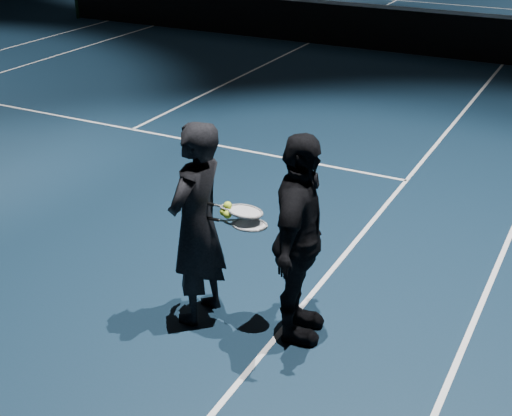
{
  "coord_description": "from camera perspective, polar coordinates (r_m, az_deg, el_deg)",
  "views": [
    {
      "loc": [
        6.16,
        -14.34,
        3.44
      ],
      "look_at": [
        3.89,
        -9.97,
        1.09
      ],
      "focal_mm": 50.0,
      "sensor_mm": 36.0,
      "label": 1
    }
  ],
  "objects": [
    {
      "name": "net_mesh",
      "position": [
        15.89,
        4.24,
        14.56
      ],
      "size": [
        12.8,
        0.02,
        0.86
      ],
      "primitive_type": "cube",
      "color": "black",
      "rests_on": "floor"
    },
    {
      "name": "floor",
      "position": [
        15.98,
        4.19,
        12.98
      ],
      "size": [
        36.0,
        36.0,
        0.0
      ],
      "primitive_type": "plane",
      "color": "#0E2332",
      "rests_on": "ground"
    },
    {
      "name": "racket_lower",
      "position": [
        5.56,
        -0.53,
        -1.36
      ],
      "size": [
        0.71,
        0.32,
        0.03
      ],
      "primitive_type": null,
      "rotation": [
        0.0,
        0.0,
        0.15
      ],
      "color": "black",
      "rests_on": "player_a"
    },
    {
      "name": "player_a",
      "position": [
        5.74,
        -4.77,
        -1.3
      ],
      "size": [
        0.44,
        0.65,
        1.73
      ],
      "primitive_type": "imported",
      "rotation": [
        0.0,
        0.0,
        -1.61
      ],
      "color": "black",
      "rests_on": "floor"
    },
    {
      "name": "net_tape",
      "position": [
        15.81,
        4.3,
        16.22
      ],
      "size": [
        12.8,
        0.03,
        0.07
      ],
      "primitive_type": "cube",
      "color": "white",
      "rests_on": "net_mesh"
    },
    {
      "name": "racket_upper",
      "position": [
        5.57,
        -0.88,
        -0.28
      ],
      "size": [
        0.71,
        0.36,
        0.1
      ],
      "primitive_type": null,
      "rotation": [
        0.0,
        0.1,
        0.22
      ],
      "color": "black",
      "rests_on": "player_b"
    },
    {
      "name": "player_b",
      "position": [
        5.49,
        3.43,
        -2.59
      ],
      "size": [
        0.63,
        1.08,
        1.73
      ],
      "primitive_type": "imported",
      "rotation": [
        0.0,
        0.0,
        1.79
      ],
      "color": "black",
      "rests_on": "floor"
    },
    {
      "name": "tennis_balls",
      "position": [
        5.59,
        -2.4,
        -0.23
      ],
      "size": [
        0.12,
        0.1,
        0.12
      ],
      "primitive_type": null,
      "color": "#A0D12C",
      "rests_on": "racket_upper"
    },
    {
      "name": "court_lines",
      "position": [
        15.98,
        4.19,
        12.99
      ],
      "size": [
        10.98,
        23.78,
        0.01
      ],
      "primitive_type": null,
      "color": "white",
      "rests_on": "floor"
    }
  ]
}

